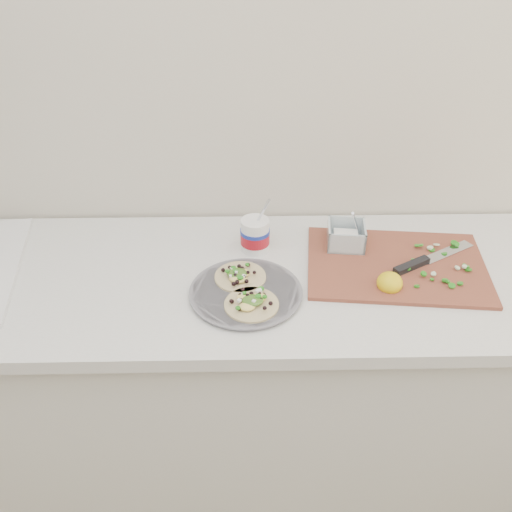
{
  "coord_description": "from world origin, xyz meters",
  "views": [
    {
      "loc": [
        0.13,
        0.11,
        1.88
      ],
      "look_at": [
        0.15,
        1.42,
        0.96
      ],
      "focal_mm": 40.0,
      "sensor_mm": 36.0,
      "label": 1
    }
  ],
  "objects": [
    {
      "name": "cutboard",
      "position": [
        0.55,
        1.46,
        0.92
      ],
      "size": [
        0.55,
        0.41,
        0.08
      ],
      "rotation": [
        0.0,
        0.0,
        -0.1
      ],
      "color": "brown",
      "rests_on": "counter"
    },
    {
      "name": "taco_plate",
      "position": [
        0.12,
        1.32,
        0.92
      ],
      "size": [
        0.31,
        0.31,
        0.04
      ],
      "rotation": [
        0.0,
        0.0,
        -0.02
      ],
      "color": "slate",
      "rests_on": "counter"
    },
    {
      "name": "counter",
      "position": [
        0.0,
        1.43,
        0.45
      ],
      "size": [
        2.44,
        0.66,
        0.9
      ],
      "color": "silver",
      "rests_on": "ground"
    },
    {
      "name": "tub",
      "position": [
        0.16,
        1.54,
        0.96
      ],
      "size": [
        0.09,
        0.09,
        0.2
      ],
      "rotation": [
        0.0,
        0.0,
        0.37
      ],
      "color": "white",
      "rests_on": "counter"
    }
  ]
}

